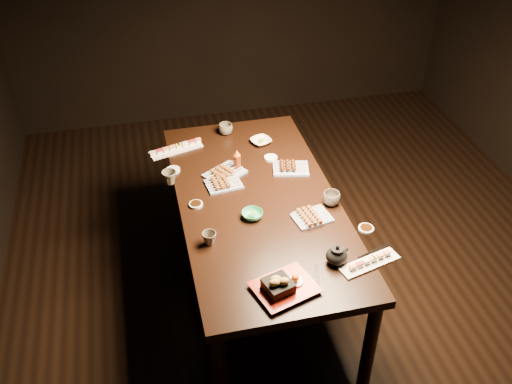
% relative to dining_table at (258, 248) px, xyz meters
% --- Properties ---
extents(ground, '(5.00, 5.00, 0.00)m').
position_rel_dining_table_xyz_m(ground, '(0.35, -0.11, -0.38)').
color(ground, black).
rests_on(ground, ground).
extents(dining_table, '(1.32, 1.97, 0.75)m').
position_rel_dining_table_xyz_m(dining_table, '(0.00, 0.00, 0.00)').
color(dining_table, black).
rests_on(dining_table, ground).
extents(sushi_platter_near, '(0.34, 0.17, 0.04)m').
position_rel_dining_table_xyz_m(sushi_platter_near, '(0.42, -0.64, 0.39)').
color(sushi_platter_near, white).
rests_on(sushi_platter_near, dining_table).
extents(sushi_platter_far, '(0.36, 0.19, 0.04)m').
position_rel_dining_table_xyz_m(sushi_platter_far, '(-0.40, 0.63, 0.40)').
color(sushi_platter_far, white).
rests_on(sushi_platter_far, dining_table).
extents(yakitori_plate_center, '(0.22, 0.17, 0.05)m').
position_rel_dining_table_xyz_m(yakitori_plate_center, '(-0.17, 0.19, 0.40)').
color(yakitori_plate_center, '#828EB6').
rests_on(yakitori_plate_center, dining_table).
extents(yakitori_plate_right, '(0.23, 0.18, 0.05)m').
position_rel_dining_table_xyz_m(yakitori_plate_right, '(0.25, -0.23, 0.40)').
color(yakitori_plate_right, '#828EB6').
rests_on(yakitori_plate_right, dining_table).
extents(yakitori_plate_left, '(0.29, 0.27, 0.06)m').
position_rel_dining_table_xyz_m(yakitori_plate_left, '(-0.14, 0.29, 0.40)').
color(yakitori_plate_left, '#828EB6').
rests_on(yakitori_plate_left, dining_table).
extents(tsukune_plate, '(0.25, 0.20, 0.06)m').
position_rel_dining_table_xyz_m(tsukune_plate, '(0.27, 0.25, 0.40)').
color(tsukune_plate, '#828EB6').
rests_on(tsukune_plate, dining_table).
extents(edamame_bowl_green, '(0.13, 0.13, 0.04)m').
position_rel_dining_table_xyz_m(edamame_bowl_green, '(-0.07, -0.15, 0.39)').
color(edamame_bowl_green, '#349E67').
rests_on(edamame_bowl_green, dining_table).
extents(edamame_bowl_cream, '(0.17, 0.17, 0.03)m').
position_rel_dining_table_xyz_m(edamame_bowl_cream, '(0.16, 0.59, 0.39)').
color(edamame_bowl_cream, '#F1E2C5').
rests_on(edamame_bowl_cream, dining_table).
extents(tempura_tray, '(0.34, 0.30, 0.11)m').
position_rel_dining_table_xyz_m(tempura_tray, '(-0.04, -0.71, 0.43)').
color(tempura_tray, black).
rests_on(tempura_tray, dining_table).
extents(teacup_near_left, '(0.10, 0.10, 0.07)m').
position_rel_dining_table_xyz_m(teacup_near_left, '(-0.33, -0.30, 0.41)').
color(teacup_near_left, '#534A3F').
rests_on(teacup_near_left, dining_table).
extents(teacup_mid_right, '(0.11, 0.11, 0.08)m').
position_rel_dining_table_xyz_m(teacup_mid_right, '(0.40, -0.13, 0.41)').
color(teacup_mid_right, '#534A3F').
rests_on(teacup_mid_right, dining_table).
extents(teacup_far_left, '(0.10, 0.10, 0.08)m').
position_rel_dining_table_xyz_m(teacup_far_left, '(-0.47, 0.28, 0.42)').
color(teacup_far_left, '#534A3F').
rests_on(teacup_far_left, dining_table).
extents(teacup_far_right, '(0.10, 0.10, 0.07)m').
position_rel_dining_table_xyz_m(teacup_far_right, '(-0.04, 0.76, 0.41)').
color(teacup_far_right, '#534A3F').
rests_on(teacup_far_right, dining_table).
extents(teapot, '(0.17, 0.17, 0.11)m').
position_rel_dining_table_xyz_m(teapot, '(0.26, -0.59, 0.43)').
color(teapot, black).
rests_on(teapot, dining_table).
extents(condiment_bottle, '(0.06, 0.06, 0.14)m').
position_rel_dining_table_xyz_m(condiment_bottle, '(-0.05, 0.33, 0.45)').
color(condiment_bottle, '#61220D').
rests_on(condiment_bottle, dining_table).
extents(sauce_dish_west, '(0.09, 0.09, 0.01)m').
position_rel_dining_table_xyz_m(sauce_dish_west, '(-0.35, 0.03, 0.38)').
color(sauce_dish_west, white).
rests_on(sauce_dish_west, dining_table).
extents(sauce_dish_east, '(0.09, 0.09, 0.01)m').
position_rel_dining_table_xyz_m(sauce_dish_east, '(0.18, 0.40, 0.38)').
color(sauce_dish_east, white).
rests_on(sauce_dish_east, dining_table).
extents(sauce_dish_se, '(0.09, 0.09, 0.01)m').
position_rel_dining_table_xyz_m(sauce_dish_se, '(0.50, -0.39, 0.38)').
color(sauce_dish_se, white).
rests_on(sauce_dish_se, dining_table).
extents(sauce_dish_nw, '(0.10, 0.10, 0.01)m').
position_rel_dining_table_xyz_m(sauce_dish_nw, '(-0.44, 0.40, 0.38)').
color(sauce_dish_nw, white).
rests_on(sauce_dish_nw, dining_table).
extents(chopsticks_near, '(0.08, 0.21, 0.01)m').
position_rel_dining_table_xyz_m(chopsticks_near, '(0.13, -0.69, 0.38)').
color(chopsticks_near, black).
rests_on(chopsticks_near, dining_table).
extents(chopsticks_se, '(0.20, 0.09, 0.01)m').
position_rel_dining_table_xyz_m(chopsticks_se, '(0.48, -0.56, 0.38)').
color(chopsticks_se, black).
rests_on(chopsticks_se, dining_table).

